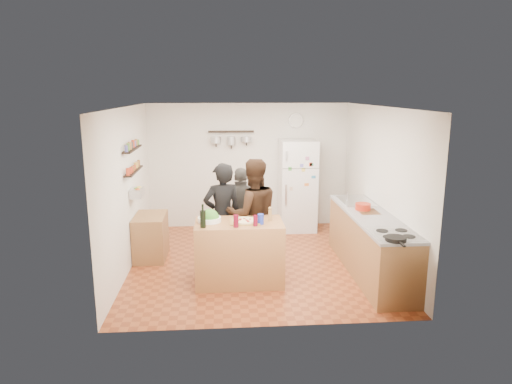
{
  "coord_description": "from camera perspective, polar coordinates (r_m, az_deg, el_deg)",
  "views": [
    {
      "loc": [
        -0.53,
        -7.01,
        2.75
      ],
      "look_at": [
        0.0,
        0.1,
        1.15
      ],
      "focal_mm": 32.0,
      "sensor_mm": 36.0,
      "label": 1
    }
  ],
  "objects": [
    {
      "name": "pizza_board",
      "position": [
        6.49,
        -1.43,
        -3.73
      ],
      "size": [
        0.42,
        0.34,
        0.02
      ],
      "primitive_type": "cube",
      "color": "olive",
      "rests_on": "prep_island"
    },
    {
      "name": "pepper_mill",
      "position": [
        6.57,
        1.77,
        -2.91
      ],
      "size": [
        0.05,
        0.05,
        0.16
      ],
      "primitive_type": "cylinder",
      "color": "olive",
      "rests_on": "prep_island"
    },
    {
      "name": "person_left",
      "position": [
        7.12,
        -4.21,
        -2.99
      ],
      "size": [
        0.7,
        0.56,
        1.67
      ],
      "primitive_type": "imported",
      "rotation": [
        0.0,
        0.0,
        3.43
      ],
      "color": "black",
      "rests_on": "floor"
    },
    {
      "name": "salt_canister",
      "position": [
        6.39,
        0.59,
        -3.41
      ],
      "size": [
        0.09,
        0.09,
        0.14
      ],
      "primitive_type": "cylinder",
      "color": "navy",
      "rests_on": "prep_island"
    },
    {
      "name": "spice_shelf_upper",
      "position": [
        7.4,
        -15.19,
        5.22
      ],
      "size": [
        0.12,
        1.0,
        0.02
      ],
      "primitive_type": "cube",
      "color": "black",
      "rests_on": "left_wall"
    },
    {
      "name": "salad_bowl",
      "position": [
        6.55,
        -5.84,
        -3.43
      ],
      "size": [
        0.33,
        0.33,
        0.07
      ],
      "primitive_type": "cylinder",
      "color": "white",
      "rests_on": "prep_island"
    },
    {
      "name": "pot_rack",
      "position": [
        9.05,
        -3.13,
        7.55
      ],
      "size": [
        0.9,
        0.04,
        0.04
      ],
      "primitive_type": "cube",
      "color": "black",
      "rests_on": "back_wall"
    },
    {
      "name": "skillet",
      "position": [
        5.94,
        17.06,
        -5.61
      ],
      "size": [
        0.26,
        0.26,
        0.05
      ],
      "primitive_type": "cylinder",
      "color": "black",
      "rests_on": "stove_top"
    },
    {
      "name": "wine_bottle",
      "position": [
        6.27,
        -6.65,
        -3.37
      ],
      "size": [
        0.08,
        0.08,
        0.24
      ],
      "primitive_type": "cylinder",
      "color": "black",
      "rests_on": "prep_island"
    },
    {
      "name": "stove_top",
      "position": [
        6.23,
        17.01,
        -5.12
      ],
      "size": [
        0.6,
        0.62,
        0.02
      ],
      "primitive_type": "cube",
      "color": "white",
      "rests_on": "counter_run"
    },
    {
      "name": "sink",
      "position": [
        7.86,
        12.34,
        -1.15
      ],
      "size": [
        0.5,
        0.8,
        0.03
      ],
      "primitive_type": "cube",
      "color": "silver",
      "rests_on": "counter_run"
    },
    {
      "name": "wine_glass_far",
      "position": [
        6.31,
        -0.08,
        -3.59
      ],
      "size": [
        0.06,
        0.06,
        0.15
      ],
      "primitive_type": "cylinder",
      "color": "#57071A",
      "rests_on": "prep_island"
    },
    {
      "name": "room_shell",
      "position": [
        7.57,
        -0.16,
        1.21
      ],
      "size": [
        4.2,
        4.2,
        4.2
      ],
      "color": "brown",
      "rests_on": "ground"
    },
    {
      "name": "produce_basket",
      "position": [
        7.52,
        -14.66,
        -0.07
      ],
      "size": [
        0.18,
        0.35,
        0.14
      ],
      "primitive_type": "cube",
      "color": "silver",
      "rests_on": "left_wall"
    },
    {
      "name": "person_back",
      "position": [
        7.61,
        -1.78,
        -2.56
      ],
      "size": [
        0.89,
        0.37,
        1.51
      ],
      "primitive_type": "imported",
      "rotation": [
        0.0,
        0.0,
        3.15
      ],
      "color": "#33302D",
      "rests_on": "floor"
    },
    {
      "name": "prep_island",
      "position": [
        6.65,
        -2.11,
        -7.54
      ],
      "size": [
        1.25,
        0.72,
        0.91
      ],
      "primitive_type": "cube",
      "color": "#A4673C",
      "rests_on": "floor"
    },
    {
      "name": "spice_shelf_lower",
      "position": [
        7.45,
        -15.04,
        2.55
      ],
      "size": [
        0.12,
        1.0,
        0.02
      ],
      "primitive_type": "cube",
      "color": "black",
      "rests_on": "left_wall"
    },
    {
      "name": "wine_glass_near",
      "position": [
        6.26,
        -2.52,
        -3.65
      ],
      "size": [
        0.07,
        0.07,
        0.17
      ],
      "primitive_type": "cylinder",
      "color": "#510718",
      "rests_on": "prep_island"
    },
    {
      "name": "fridge",
      "position": [
        9.08,
        5.21,
        0.83
      ],
      "size": [
        0.7,
        0.68,
        1.8
      ],
      "primitive_type": "cube",
      "color": "white",
      "rests_on": "floor"
    },
    {
      "name": "red_bowl",
      "position": [
        7.31,
        13.23,
        -1.79
      ],
      "size": [
        0.24,
        0.24,
        0.1
      ],
      "primitive_type": "cylinder",
      "color": "#AE2713",
      "rests_on": "counter_run"
    },
    {
      "name": "person_center",
      "position": [
        7.05,
        -0.38,
        -2.82
      ],
      "size": [
        0.94,
        0.79,
        1.74
      ],
      "primitive_type": "imported",
      "rotation": [
        0.0,
        0.0,
        3.31
      ],
      "color": "black",
      "rests_on": "floor"
    },
    {
      "name": "wall_clock",
      "position": [
        9.23,
        5.03,
        8.86
      ],
      "size": [
        0.3,
        0.03,
        0.3
      ],
      "primitive_type": "cylinder",
      "rotation": [
        1.57,
        0.0,
        0.0
      ],
      "color": "silver",
      "rests_on": "back_wall"
    },
    {
      "name": "side_table",
      "position": [
        7.82,
        -13.01,
        -5.45
      ],
      "size": [
        0.5,
        0.8,
        0.73
      ],
      "primitive_type": "cube",
      "color": "olive",
      "rests_on": "floor"
    },
    {
      "name": "counter_run",
      "position": [
        7.21,
        14.08,
        -6.34
      ],
      "size": [
        0.63,
        2.63,
        0.9
      ],
      "primitive_type": "cube",
      "color": "#9E7042",
      "rests_on": "floor"
    },
    {
      "name": "pizza",
      "position": [
        6.49,
        -1.43,
        -3.57
      ],
      "size": [
        0.34,
        0.34,
        0.02
      ],
      "primitive_type": "cylinder",
      "color": "beige",
      "rests_on": "pizza_board"
    },
    {
      "name": "cutting_board",
      "position": [
        7.24,
        13.84,
        -2.45
      ],
      "size": [
        0.3,
        0.4,
        0.02
      ],
      "primitive_type": "cube",
      "color": "brown",
      "rests_on": "counter_run"
    }
  ]
}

